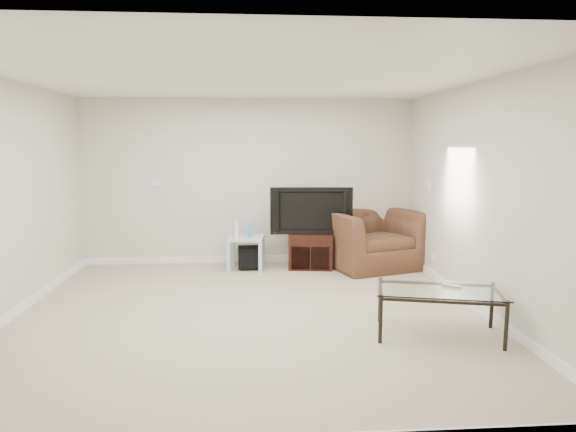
{
  "coord_description": "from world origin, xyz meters",
  "views": [
    {
      "loc": [
        0.01,
        -5.33,
        1.83
      ],
      "look_at": [
        0.5,
        1.2,
        0.9
      ],
      "focal_mm": 32.0,
      "sensor_mm": 36.0,
      "label": 1
    }
  ],
  "objects": [
    {
      "name": "plate_right_outlet",
      "position": [
        2.49,
        1.3,
        0.3
      ],
      "size": [
        0.02,
        0.08,
        0.12
      ],
      "primitive_type": "cube",
      "color": "white",
      "rests_on": "wall_right"
    },
    {
      "name": "tv_stand",
      "position": [
        0.9,
        2.05,
        0.27
      ],
      "size": [
        0.69,
        0.52,
        0.53
      ],
      "primitive_type": null,
      "rotation": [
        0.0,
        0.0,
        -0.14
      ],
      "color": "black",
      "rests_on": "floor"
    },
    {
      "name": "floor",
      "position": [
        0.0,
        0.0,
        0.0
      ],
      "size": [
        5.0,
        5.0,
        0.0
      ],
      "primitive_type": "plane",
      "color": "tan",
      "rests_on": "ground"
    },
    {
      "name": "plate_right_switch",
      "position": [
        2.49,
        1.6,
        1.25
      ],
      "size": [
        0.02,
        0.09,
        0.13
      ],
      "primitive_type": "cube",
      "color": "white",
      "rests_on": "wall_right"
    },
    {
      "name": "coffee_table",
      "position": [
        1.8,
        -0.72,
        0.23
      ],
      "size": [
        1.3,
        0.93,
        0.46
      ],
      "primitive_type": null,
      "rotation": [
        0.0,
        0.0,
        -0.24
      ],
      "color": "black",
      "rests_on": "floor"
    },
    {
      "name": "dvd_player",
      "position": [
        0.9,
        2.01,
        0.44
      ],
      "size": [
        0.35,
        0.26,
        0.04
      ],
      "primitive_type": "cube",
      "rotation": [
        0.0,
        0.0,
        -0.14
      ],
      "color": "black",
      "rests_on": "tv_stand"
    },
    {
      "name": "game_console",
      "position": [
        -0.17,
        2.04,
        0.6
      ],
      "size": [
        0.07,
        0.17,
        0.22
      ],
      "primitive_type": "cube",
      "rotation": [
        0.0,
        0.0,
        -0.15
      ],
      "color": "white",
      "rests_on": "side_table"
    },
    {
      "name": "television",
      "position": [
        0.9,
        2.02,
        0.87
      ],
      "size": [
        1.11,
        0.29,
        0.68
      ],
      "primitive_type": "imported",
      "rotation": [
        0.0,
        0.0,
        -0.07
      ],
      "color": "black",
      "rests_on": "tv_stand"
    },
    {
      "name": "recliner",
      "position": [
        1.8,
        2.05,
        0.56
      ],
      "size": [
        1.49,
        1.2,
        1.13
      ],
      "primitive_type": "imported",
      "rotation": [
        0.0,
        0.0,
        0.31
      ],
      "color": "#4D2F1C",
      "rests_on": "floor"
    },
    {
      "name": "remote",
      "position": [
        1.94,
        -0.68,
        0.47
      ],
      "size": [
        0.18,
        0.15,
        0.02
      ],
      "primitive_type": "cube",
      "rotation": [
        0.0,
        0.0,
        -0.66
      ],
      "color": "#B2B2B7",
      "rests_on": "coffee_table"
    },
    {
      "name": "ceiling",
      "position": [
        0.0,
        0.0,
        2.5
      ],
      "size": [
        5.0,
        5.0,
        0.0
      ],
      "primitive_type": "plane",
      "color": "white",
      "rests_on": "ground"
    },
    {
      "name": "plate_back",
      "position": [
        -1.4,
        2.49,
        1.25
      ],
      "size": [
        0.12,
        0.02,
        0.12
      ],
      "primitive_type": "cube",
      "color": "white",
      "rests_on": "wall_back"
    },
    {
      "name": "wall_right",
      "position": [
        2.5,
        0.0,
        1.25
      ],
      "size": [
        0.02,
        5.0,
        2.5
      ],
      "primitive_type": "cube",
      "color": "silver",
      "rests_on": "ground"
    },
    {
      "name": "wall_back",
      "position": [
        0.0,
        2.5,
        1.25
      ],
      "size": [
        5.0,
        0.02,
        2.5
      ],
      "primitive_type": "cube",
      "color": "silver",
      "rests_on": "ground"
    },
    {
      "name": "subwoofer",
      "position": [
        -0.02,
        2.07,
        0.17
      ],
      "size": [
        0.31,
        0.31,
        0.3
      ],
      "primitive_type": "cube",
      "rotation": [
        0.0,
        0.0,
        0.02
      ],
      "color": "black",
      "rests_on": "floor"
    },
    {
      "name": "side_table",
      "position": [
        -0.05,
        2.05,
        0.24
      ],
      "size": [
        0.56,
        0.56,
        0.48
      ],
      "primitive_type": null,
      "rotation": [
        0.0,
        0.0,
        -0.11
      ],
      "color": "silver",
      "rests_on": "floor"
    },
    {
      "name": "wall_left",
      "position": [
        -2.5,
        0.0,
        1.25
      ],
      "size": [
        0.02,
        5.0,
        2.5
      ],
      "primitive_type": "cube",
      "color": "silver",
      "rests_on": "ground"
    },
    {
      "name": "game_case",
      "position": [
        0.01,
        2.02,
        0.58
      ],
      "size": [
        0.05,
        0.14,
        0.19
      ],
      "primitive_type": "cube",
      "rotation": [
        0.0,
        0.0,
        -0.01
      ],
      "color": "#337FCC",
      "rests_on": "side_table"
    }
  ]
}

